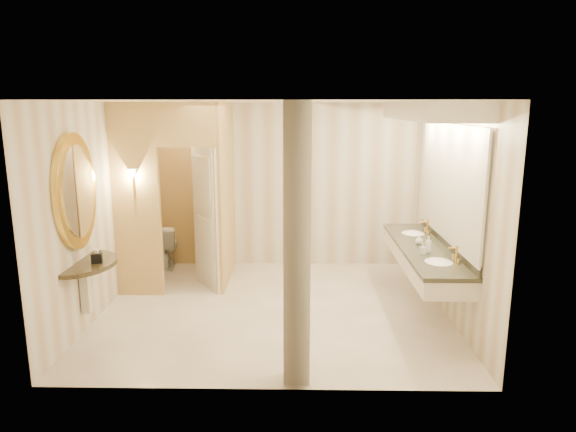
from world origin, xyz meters
TOP-DOWN VIEW (x-y plane):
  - floor at (0.00, 0.00)m, footprint 4.50×4.50m
  - ceiling at (0.00, 0.00)m, footprint 4.50×4.50m
  - wall_back at (0.00, 2.00)m, footprint 4.50×0.02m
  - wall_front at (0.00, -2.00)m, footprint 4.50×0.02m
  - wall_left at (-2.25, 0.00)m, footprint 0.02×4.00m
  - wall_right at (2.25, 0.00)m, footprint 0.02×4.00m
  - toilet_closet at (-1.13, 0.97)m, footprint 1.50×1.55m
  - wall_sconce at (-1.93, 0.43)m, footprint 0.14×0.14m
  - vanity at (1.98, -0.01)m, footprint 0.75×2.71m
  - console_shelf at (-2.21, -0.76)m, footprint 1.02×1.02m
  - pillar at (0.30, -1.80)m, footprint 0.25×0.25m
  - tissue_box at (-2.01, -0.79)m, footprint 0.14×0.14m
  - toilet at (-1.89, 1.74)m, footprint 0.49×0.77m
  - soap_bottle_a at (1.84, -0.38)m, footprint 0.08×0.08m
  - soap_bottle_b at (1.89, 0.06)m, footprint 0.11×0.11m
  - soap_bottle_c at (1.92, -0.31)m, footprint 0.10×0.10m

SIDE VIEW (x-z plane):
  - floor at x=0.00m, z-range 0.00..0.00m
  - toilet at x=-1.89m, z-range 0.00..0.74m
  - tissue_box at x=-2.01m, z-range 0.88..0.99m
  - soap_bottle_b at x=1.89m, z-range 0.88..1.00m
  - soap_bottle_a at x=1.84m, z-range 0.88..1.01m
  - soap_bottle_c at x=1.92m, z-range 0.88..1.08m
  - console_shelf at x=-2.21m, z-range 0.37..2.33m
  - wall_back at x=0.00m, z-range 0.00..2.70m
  - wall_front at x=0.00m, z-range 0.00..2.70m
  - wall_left at x=-2.25m, z-range 0.00..2.70m
  - wall_right at x=2.25m, z-range 0.00..2.70m
  - pillar at x=0.30m, z-range 0.00..2.70m
  - toilet_closet at x=-1.13m, z-range 0.04..2.74m
  - vanity at x=1.98m, z-range 0.58..2.67m
  - wall_sconce at x=-1.93m, z-range 1.52..1.94m
  - ceiling at x=0.00m, z-range 2.70..2.70m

